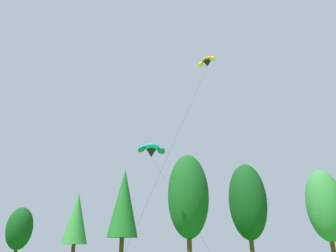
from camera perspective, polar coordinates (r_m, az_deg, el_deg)
treeline_tree_b at (r=58.03m, az=-25.87°, el=-16.73°), size 4.09×4.09×8.49m
treeline_tree_c at (r=51.94m, az=-16.64°, el=-16.07°), size 3.88×3.88×10.38m
treeline_tree_d at (r=49.43m, az=-8.23°, el=-13.88°), size 4.66×4.66×13.93m
treeline_tree_e at (r=46.00m, az=3.79°, el=-12.75°), size 5.95×5.95×15.38m
treeline_tree_f at (r=50.96m, az=14.58°, el=-13.35°), size 5.81×5.81×14.86m
treeline_tree_g at (r=54.12m, az=27.17°, el=-12.91°), size 5.50×5.50×13.71m
parafoil_kite_high_orange at (r=37.01m, az=7.22°, el=11.72°), size 7.72×11.47×21.58m
parafoil_kite_mid_teal at (r=40.88m, az=-3.09°, el=-4.47°), size 8.94×18.89×13.98m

